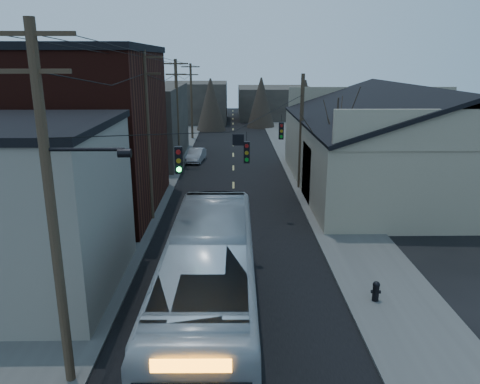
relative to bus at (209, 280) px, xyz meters
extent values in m
cube|color=black|center=(0.90, 23.92, -1.83)|extent=(9.00, 110.00, 0.02)
cube|color=#474744|center=(-5.60, 23.92, -1.78)|extent=(4.00, 110.00, 0.12)
cube|color=#474744|center=(7.40, 23.92, -1.78)|extent=(4.00, 110.00, 0.12)
cube|color=gray|center=(-8.10, 2.92, 1.66)|extent=(8.00, 8.00, 7.00)
cube|color=black|center=(-9.10, 13.92, 3.16)|extent=(10.00, 12.00, 10.00)
cube|color=#2E2925|center=(-8.60, 29.92, 1.66)|extent=(9.00, 14.00, 7.00)
cube|color=gray|center=(13.90, 18.92, 0.66)|extent=(16.00, 20.00, 5.00)
cube|color=black|center=(9.90, 18.92, 4.46)|extent=(8.16, 20.60, 2.86)
cube|color=black|center=(17.90, 18.92, 4.46)|extent=(8.16, 20.60, 2.86)
cube|color=#2E2925|center=(-5.10, 58.92, 1.16)|extent=(10.00, 12.00, 6.00)
cube|color=#2E2925|center=(7.90, 63.92, 0.66)|extent=(12.00, 14.00, 5.00)
cone|color=black|center=(7.40, 13.92, 1.76)|extent=(0.40, 0.40, 7.20)
cylinder|color=#382B1E|center=(-4.10, -3.08, 3.41)|extent=(0.28, 0.28, 10.50)
cube|color=#382B1E|center=(-4.10, -3.08, 8.26)|extent=(2.20, 0.12, 0.12)
cylinder|color=#382B1E|center=(-4.10, 11.92, 3.16)|extent=(0.28, 0.28, 10.00)
cube|color=#382B1E|center=(-4.10, 11.92, 7.76)|extent=(2.20, 0.12, 0.12)
cylinder|color=#382B1E|center=(-4.10, 26.92, 2.91)|extent=(0.28, 0.28, 9.50)
cube|color=#382B1E|center=(-4.10, 26.92, 7.26)|extent=(2.20, 0.12, 0.12)
cylinder|color=#382B1E|center=(-4.10, 41.92, 2.66)|extent=(0.28, 0.28, 9.00)
cube|color=#382B1E|center=(-4.10, 41.92, 6.76)|extent=(2.20, 0.12, 0.12)
cylinder|color=#382B1E|center=(5.90, 18.92, 2.41)|extent=(0.28, 0.28, 8.50)
cube|color=black|center=(-1.10, 1.42, 4.11)|extent=(0.28, 0.20, 1.00)
cube|color=black|center=(1.50, 5.92, 3.51)|extent=(0.28, 0.20, 1.00)
cube|color=black|center=(3.70, 11.92, 3.61)|extent=(0.28, 0.20, 1.00)
imported|color=#A8AFB4|center=(0.00, 0.00, 0.00)|extent=(3.24, 13.27, 3.69)
imported|color=#929398|center=(-2.66, 28.67, -1.21)|extent=(1.81, 3.99, 1.27)
cylinder|color=black|center=(6.58, 1.55, -1.39)|extent=(0.27, 0.27, 0.66)
sphere|color=black|center=(6.58, 1.55, -1.03)|extent=(0.29, 0.29, 0.29)
cylinder|color=black|center=(6.58, 1.55, -1.34)|extent=(0.40, 0.18, 0.13)
camera|label=1|loc=(0.86, -15.28, 7.65)|focal=35.00mm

